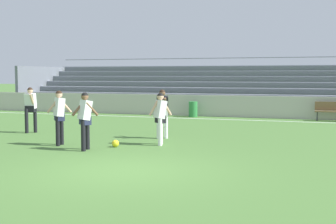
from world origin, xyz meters
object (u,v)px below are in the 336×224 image
object	(u,v)px
player_dark_pressing_high	(162,109)
soccer_ball	(115,143)
trash_bin	(193,109)
player_white_dropping_back	(85,116)
bench_far_right	(335,110)
player_white_trailing_run	(59,113)
player_white_on_ball	(160,114)
player_white_deep_cover	(31,106)
bleacher_stand	(219,87)

from	to	relation	value
player_dark_pressing_high	soccer_ball	bearing A→B (deg)	-108.25
trash_bin	player_white_dropping_back	size ratio (longest dim) A/B	0.48
bench_far_right	player_white_trailing_run	world-z (taller)	player_white_trailing_run
player_white_dropping_back	trash_bin	bearing A→B (deg)	89.08
player_white_dropping_back	soccer_ball	size ratio (longest dim) A/B	7.59
player_white_on_ball	player_white_dropping_back	distance (m)	2.36
bench_far_right	player_white_on_ball	bearing A→B (deg)	-119.40
player_white_on_ball	player_white_deep_cover	distance (m)	5.72
player_white_trailing_run	player_white_on_ball	bearing A→B (deg)	19.93
player_white_deep_cover	player_dark_pressing_high	bearing A→B (deg)	1.31
trash_bin	player_dark_pressing_high	xyz separation A→B (m)	(1.12, -8.02, 0.60)
player_white_dropping_back	player_dark_pressing_high	size ratio (longest dim) A/B	1.00
soccer_ball	player_white_deep_cover	bearing A→B (deg)	154.89
bench_far_right	player_white_on_ball	xyz separation A→B (m)	(-5.32, -9.44, 0.41)
player_white_dropping_back	player_dark_pressing_high	world-z (taller)	same
bleacher_stand	trash_bin	distance (m)	4.55
bench_far_right	player_white_dropping_back	distance (m)	13.12
trash_bin	player_dark_pressing_high	world-z (taller)	player_dark_pressing_high
player_white_on_ball	player_dark_pressing_high	world-z (taller)	player_dark_pressing_high
bleacher_stand	player_white_deep_cover	bearing A→B (deg)	-109.42
trash_bin	player_dark_pressing_high	bearing A→B (deg)	-82.05
bench_far_right	player_white_trailing_run	distance (m)	13.35
player_white_trailing_run	soccer_ball	bearing A→B (deg)	7.30
soccer_ball	player_dark_pressing_high	bearing A→B (deg)	71.75
player_white_dropping_back	player_white_trailing_run	size ratio (longest dim) A/B	0.99
player_white_dropping_back	player_white_on_ball	bearing A→B (deg)	43.50
bleacher_stand	player_white_dropping_back	distance (m)	15.45
bench_far_right	soccer_ball	distance (m)	12.14
player_dark_pressing_high	player_white_on_ball	bearing A→B (deg)	-73.08
player_white_deep_cover	player_white_trailing_run	bearing A→B (deg)	-40.87
trash_bin	player_white_on_ball	distance (m)	9.54
player_white_deep_cover	player_white_dropping_back	bearing A→B (deg)	-36.65
trash_bin	player_white_deep_cover	distance (m)	9.11
bleacher_stand	soccer_ball	xyz separation A→B (m)	(0.01, -14.64, -1.33)
bleacher_stand	trash_bin	size ratio (longest dim) A/B	30.97
bleacher_stand	soccer_ball	distance (m)	14.70
player_dark_pressing_high	soccer_ball	size ratio (longest dim) A/B	7.59
player_white_on_ball	player_white_deep_cover	world-z (taller)	player_white_deep_cover
bleacher_stand	bench_far_right	size ratio (longest dim) A/B	13.69
bleacher_stand	player_white_dropping_back	world-z (taller)	bleacher_stand
soccer_ball	trash_bin	bearing A→B (deg)	92.22
trash_bin	player_white_deep_cover	bearing A→B (deg)	-116.42
bench_far_right	player_dark_pressing_high	size ratio (longest dim) A/B	1.08
trash_bin	player_white_on_ball	size ratio (longest dim) A/B	0.49
bench_far_right	player_dark_pressing_high	world-z (taller)	player_dark_pressing_high
trash_bin	player_dark_pressing_high	distance (m)	8.12
player_white_on_ball	player_dark_pressing_high	distance (m)	1.43
trash_bin	bleacher_stand	bearing A→B (deg)	85.04
soccer_ball	bench_far_right	bearing A→B (deg)	57.83
player_dark_pressing_high	player_white_dropping_back	bearing A→B (deg)	-113.42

